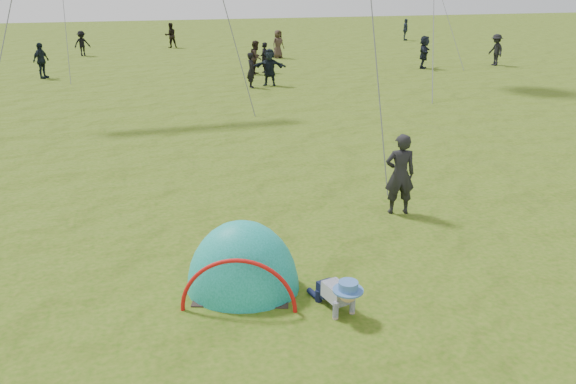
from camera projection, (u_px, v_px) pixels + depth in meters
name	position (u px, v px, depth m)	size (l,w,h in m)	color
ground	(349.00, 332.00, 7.85)	(140.00, 140.00, 0.00)	#2D550B
crawling_toddler	(339.00, 293.00, 8.25)	(0.57, 0.81, 0.62)	black
popup_tent	(243.00, 288.00, 8.97)	(1.79, 1.47, 2.31)	#0C856B
standing_adult	(400.00, 174.00, 11.61)	(0.63, 0.41, 1.72)	black
crowd_person_0	(251.00, 70.00, 25.72)	(0.58, 0.38, 1.59)	black
crowd_person_1	(171.00, 35.00, 41.41)	(0.86, 0.67, 1.78)	black
crowd_person_2	(41.00, 61.00, 28.17)	(1.04, 0.43, 1.77)	black
crowd_person_3	(82.00, 43.00, 36.86)	(1.04, 0.60, 1.60)	black
crowd_person_4	(278.00, 44.00, 35.78)	(0.85, 0.56, 1.75)	#3A2B23
crowd_person_5	(270.00, 67.00, 26.22)	(1.58, 0.50, 1.70)	black
crowd_person_7	(256.00, 58.00, 29.45)	(0.84, 0.66, 1.74)	black
crowd_person_8	(405.00, 30.00, 46.56)	(1.02, 0.43, 1.74)	#252E3C
crowd_person_9	(496.00, 50.00, 32.59)	(1.15, 0.66, 1.78)	black
crowd_person_11	(424.00, 52.00, 31.46)	(1.67, 0.53, 1.80)	black
crowd_person_12	(264.00, 58.00, 30.06)	(0.58, 0.38, 1.58)	black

